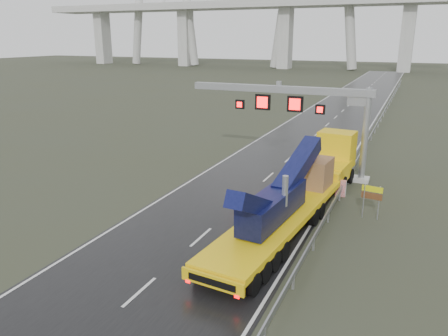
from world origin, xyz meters
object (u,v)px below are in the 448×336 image
at_px(striped_barrier, 341,188).
at_px(exit_sign_pair, 372,196).
at_px(sign_gantry, 304,106).
at_px(heavy_haul_truck, 305,183).

bearing_deg(striped_barrier, exit_sign_pair, -55.46).
distance_m(sign_gantry, striped_barrier, 7.52).
bearing_deg(sign_gantry, striped_barrier, -45.71).
height_order(exit_sign_pair, striped_barrier, exit_sign_pair).
height_order(sign_gantry, exit_sign_pair, sign_gantry).
height_order(sign_gantry, heavy_haul_truck, sign_gantry).
bearing_deg(sign_gantry, heavy_haul_truck, -74.13).
distance_m(sign_gantry, exit_sign_pair, 10.47).
bearing_deg(sign_gantry, exit_sign_pair, -49.70).
relative_size(heavy_haul_truck, striped_barrier, 17.49).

